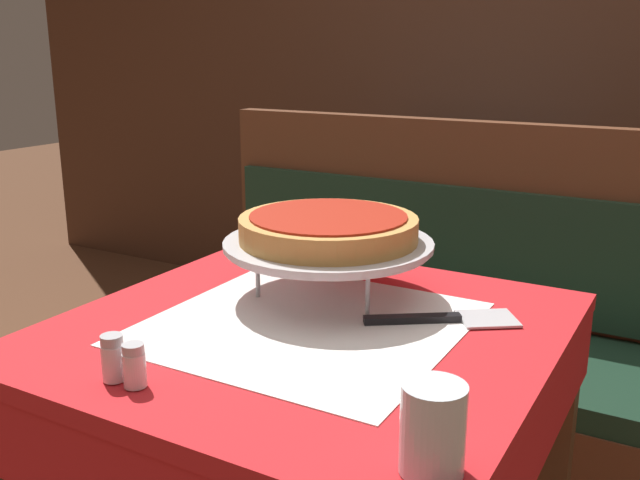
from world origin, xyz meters
The scene contains 11 objects.
dining_table_front centered at (0.00, 0.00, 0.68)m, with size 0.79×0.79×0.78m.
dining_table_rear centered at (-0.35, 1.58, 0.66)m, with size 0.82×0.82×0.78m.
booth_bench centered at (-0.08, 0.82, 0.31)m, with size 1.52×0.51×1.02m.
back_wall_panel centered at (0.00, 2.08, 1.20)m, with size 6.00×0.04×2.40m, color #4C2D1E.
pizza_pan_stand centered at (-0.03, 0.13, 0.88)m, with size 0.38×0.38×0.11m.
deep_dish_pizza centered at (-0.03, 0.13, 0.91)m, with size 0.32×0.32×0.05m.
pizza_server centered at (0.20, 0.12, 0.79)m, with size 0.24×0.19×0.01m.
water_glass_near centered at (0.33, -0.30, 0.83)m, with size 0.07×0.07×0.10m.
salt_shaker centered at (-0.12, -0.31, 0.81)m, with size 0.03×0.03×0.07m.
pepper_shaker centered at (-0.09, -0.31, 0.81)m, with size 0.03×0.03×0.06m.
condiment_caddy centered at (-0.44, 1.50, 0.82)m, with size 0.12×0.12×0.15m.
Camera 1 is at (0.57, -0.95, 1.23)m, focal length 40.00 mm.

